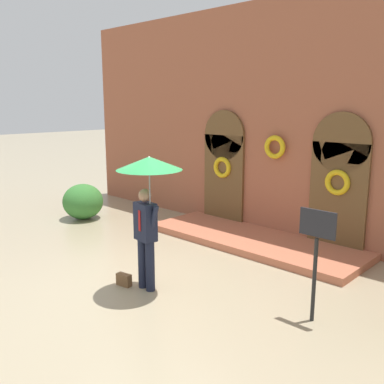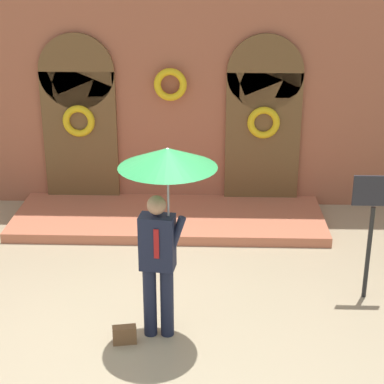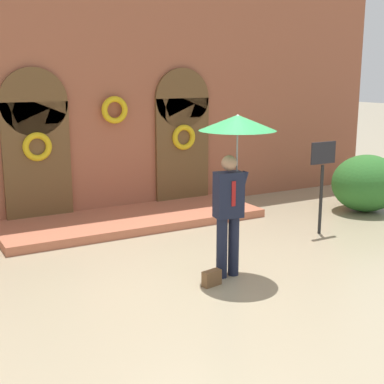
% 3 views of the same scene
% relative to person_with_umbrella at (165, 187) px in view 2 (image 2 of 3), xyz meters
% --- Properties ---
extents(ground_plane, '(80.00, 80.00, 0.00)m').
position_rel_person_with_umbrella_xyz_m(ground_plane, '(-0.20, 0.28, -1.91)').
color(ground_plane, tan).
extents(building_facade, '(14.00, 2.30, 5.60)m').
position_rel_person_with_umbrella_xyz_m(building_facade, '(-0.20, 4.43, 0.76)').
color(building_facade, '#9E563D').
rests_on(building_facade, ground).
extents(person_with_umbrella, '(1.10, 1.10, 2.36)m').
position_rel_person_with_umbrella_xyz_m(person_with_umbrella, '(0.00, 0.00, 0.00)').
color(person_with_umbrella, '#191E33').
rests_on(person_with_umbrella, ground).
extents(handbag, '(0.30, 0.17, 0.22)m').
position_rel_person_with_umbrella_xyz_m(handbag, '(-0.49, -0.20, -1.80)').
color(handbag, brown).
rests_on(handbag, ground).
extents(sign_post, '(0.56, 0.06, 1.72)m').
position_rel_person_with_umbrella_xyz_m(sign_post, '(2.58, 0.97, -0.75)').
color(sign_post, black).
rests_on(sign_post, ground).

